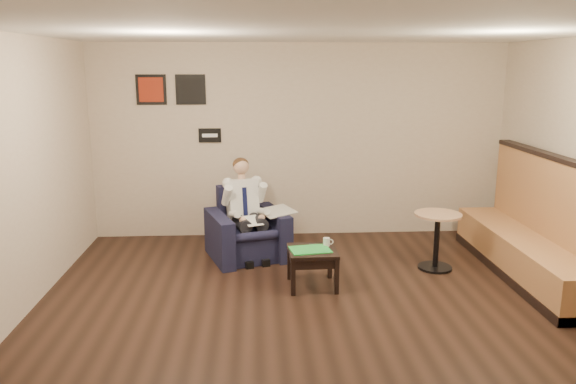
{
  "coord_description": "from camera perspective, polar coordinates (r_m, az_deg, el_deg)",
  "views": [
    {
      "loc": [
        -0.64,
        -5.11,
        2.49
      ],
      "look_at": [
        -0.28,
        1.2,
        1.06
      ],
      "focal_mm": 35.0,
      "sensor_mm": 36.0,
      "label": 1
    }
  ],
  "objects": [
    {
      "name": "ground",
      "position": [
        5.72,
        3.53,
        -13.05
      ],
      "size": [
        6.0,
        6.0,
        0.0
      ],
      "primitive_type": "plane",
      "color": "black",
      "rests_on": "ground"
    },
    {
      "name": "wall_back",
      "position": [
        8.21,
        1.21,
        5.16
      ],
      "size": [
        6.0,
        0.02,
        2.8
      ],
      "primitive_type": "cube",
      "color": "beige",
      "rests_on": "ground"
    },
    {
      "name": "wall_front",
      "position": [
        2.46,
        12.45,
        -13.91
      ],
      "size": [
        6.0,
        0.02,
        2.8
      ],
      "primitive_type": "cube",
      "color": "beige",
      "rests_on": "ground"
    },
    {
      "name": "ceiling",
      "position": [
        5.16,
        3.98,
        16.19
      ],
      "size": [
        6.0,
        6.0,
        0.02
      ],
      "primitive_type": "cube",
      "color": "white",
      "rests_on": "wall_back"
    },
    {
      "name": "seating_sign",
      "position": [
        8.18,
        -7.94,
        5.72
      ],
      "size": [
        0.32,
        0.02,
        0.2
      ],
      "primitive_type": "cube",
      "color": "black",
      "rests_on": "wall_back"
    },
    {
      "name": "art_print_left",
      "position": [
        8.23,
        -13.73,
        10.07
      ],
      "size": [
        0.42,
        0.03,
        0.42
      ],
      "primitive_type": "cube",
      "color": "#9D2813",
      "rests_on": "wall_back"
    },
    {
      "name": "art_print_right",
      "position": [
        8.15,
        -9.86,
        10.22
      ],
      "size": [
        0.42,
        0.03,
        0.42
      ],
      "primitive_type": "cube",
      "color": "black",
      "rests_on": "wall_back"
    },
    {
      "name": "armchair",
      "position": [
        7.38,
        -4.17,
        -3.27
      ],
      "size": [
        1.18,
        1.18,
        0.91
      ],
      "primitive_type": "cube",
      "rotation": [
        0.0,
        0.0,
        0.32
      ],
      "color": "black",
      "rests_on": "ground"
    },
    {
      "name": "seated_man",
      "position": [
        7.22,
        -3.91,
        -2.24
      ],
      "size": [
        0.84,
        1.03,
        1.24
      ],
      "primitive_type": null,
      "rotation": [
        0.0,
        0.0,
        0.32
      ],
      "color": "silver",
      "rests_on": "armchair"
    },
    {
      "name": "lap_papers",
      "position": [
        7.15,
        -3.66,
        -2.92
      ],
      "size": [
        0.3,
        0.35,
        0.01
      ],
      "primitive_type": "cube",
      "rotation": [
        0.0,
        0.0,
        0.39
      ],
      "color": "white",
      "rests_on": "seated_man"
    },
    {
      "name": "newspaper",
      "position": [
        7.36,
        -1.14,
        -1.95
      ],
      "size": [
        0.55,
        0.6,
        0.01
      ],
      "primitive_type": "cube",
      "rotation": [
        0.0,
        0.0,
        0.37
      ],
      "color": "silver",
      "rests_on": "armchair"
    },
    {
      "name": "side_table",
      "position": [
        6.48,
        2.48,
        -7.71
      ],
      "size": [
        0.56,
        0.56,
        0.44
      ],
      "primitive_type": "cube",
      "rotation": [
        0.0,
        0.0,
        0.02
      ],
      "color": "black",
      "rests_on": "ground"
    },
    {
      "name": "green_folder",
      "position": [
        6.38,
        2.26,
        -5.86
      ],
      "size": [
        0.49,
        0.38,
        0.01
      ],
      "primitive_type": "cube",
      "rotation": [
        0.0,
        0.0,
        0.16
      ],
      "color": "green",
      "rests_on": "side_table"
    },
    {
      "name": "coffee_mug",
      "position": [
        6.53,
        3.93,
        -5.08
      ],
      "size": [
        0.08,
        0.08,
        0.09
      ],
      "primitive_type": "cylinder",
      "rotation": [
        0.0,
        0.0,
        0.02
      ],
      "color": "white",
      "rests_on": "side_table"
    },
    {
      "name": "smartphone",
      "position": [
        6.56,
        2.76,
        -5.36
      ],
      "size": [
        0.15,
        0.09,
        0.01
      ],
      "primitive_type": "cube",
      "rotation": [
        0.0,
        0.0,
        -0.15
      ],
      "color": "black",
      "rests_on": "side_table"
    },
    {
      "name": "banquette",
      "position": [
        7.26,
        23.27,
        -2.41
      ],
      "size": [
        0.67,
        2.81,
        1.44
      ],
      "primitive_type": "cube",
      "color": "#A87041",
      "rests_on": "ground"
    },
    {
      "name": "cafe_table",
      "position": [
        7.21,
        14.85,
        -4.85
      ],
      "size": [
        0.72,
        0.72,
        0.71
      ],
      "primitive_type": "cylinder",
      "rotation": [
        0.0,
        0.0,
        0.31
      ],
      "color": "tan",
      "rests_on": "ground"
    }
  ]
}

